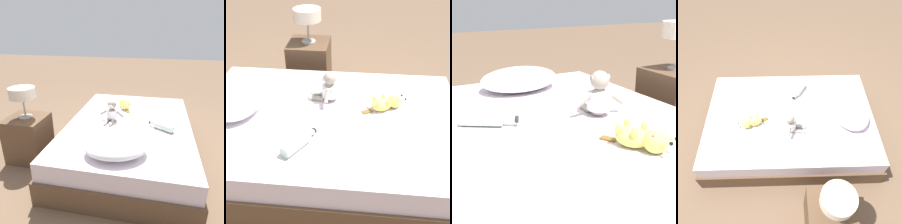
% 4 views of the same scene
% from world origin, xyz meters
% --- Properties ---
extents(ground_plane, '(16.00, 16.00, 0.00)m').
position_xyz_m(ground_plane, '(0.00, 0.00, 0.00)').
color(ground_plane, brown).
extents(bed, '(1.34, 1.95, 0.40)m').
position_xyz_m(bed, '(0.00, 0.00, 0.20)').
color(bed, brown).
rests_on(bed, ground_plane).
extents(pillow, '(0.61, 0.51, 0.14)m').
position_xyz_m(pillow, '(0.03, 0.66, 0.47)').
color(pillow, white).
rests_on(pillow, bed).
extents(plush_monkey, '(0.29, 0.24, 0.24)m').
position_xyz_m(plush_monkey, '(0.20, 0.01, 0.49)').
color(plush_monkey, '#9E9384').
rests_on(plush_monkey, bed).
extents(plush_yellow_creature, '(0.19, 0.32, 0.10)m').
position_xyz_m(plush_yellow_creature, '(0.13, -0.42, 0.45)').
color(plush_yellow_creature, '#EAE066').
rests_on(plush_yellow_creature, bed).
extents(glass_bottle, '(0.26, 0.19, 0.07)m').
position_xyz_m(glass_bottle, '(-0.36, 0.13, 0.43)').
color(glass_bottle, '#B2D1B7').
rests_on(glass_bottle, bed).
extents(nightstand, '(0.40, 0.40, 0.49)m').
position_xyz_m(nightstand, '(1.07, 0.31, 0.24)').
color(nightstand, brown).
rests_on(nightstand, ground_plane).
extents(bedside_lamp, '(0.26, 0.26, 0.33)m').
position_xyz_m(bedside_lamp, '(1.07, 0.31, 0.75)').
color(bedside_lamp, gray).
rests_on(bedside_lamp, nightstand).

